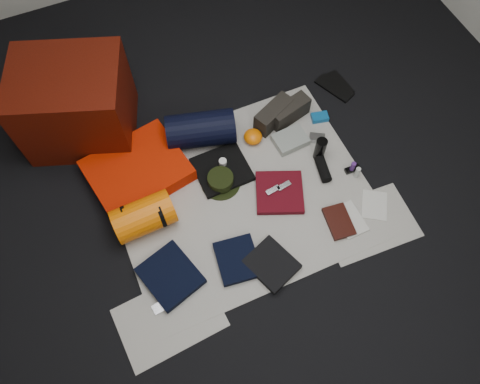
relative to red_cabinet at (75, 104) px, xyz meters
name	(u,v)px	position (x,y,z in m)	size (l,w,h in m)	color
floor	(242,197)	(0.78, -0.92, -0.30)	(4.50, 4.50, 0.02)	black
newspaper_mat	(242,196)	(0.78, -0.92, -0.28)	(1.60, 1.30, 0.01)	beige
newspaper_sheet_front_left	(170,318)	(0.08, -1.47, -0.28)	(0.58, 0.40, 0.00)	beige
newspaper_sheet_front_right	(368,223)	(1.43, -1.42, -0.28)	(0.58, 0.40, 0.00)	beige
red_cabinet	(75,104)	(0.00, 0.00, 0.00)	(0.68, 0.57, 0.57)	#4C0F05
sleeping_pad	(137,170)	(0.22, -0.50, -0.22)	(0.61, 0.50, 0.11)	red
stuff_sack	(144,217)	(0.15, -0.86, -0.17)	(0.22, 0.22, 0.37)	#E96503
sack_strap_left	(128,223)	(0.05, -0.86, -0.17)	(0.22, 0.22, 0.03)	black
sack_strap_right	(159,211)	(0.25, -0.86, -0.17)	(0.22, 0.22, 0.03)	black
navy_duffel	(201,130)	(0.70, -0.41, -0.16)	(0.24, 0.24, 0.46)	black
boonie_brim	(221,183)	(0.69, -0.78, -0.28)	(0.26, 0.26, 0.01)	black
boonie_crown	(221,180)	(0.69, -0.78, -0.23)	(0.17, 0.17, 0.07)	black
hiking_boot_left	(274,114)	(1.22, -0.46, -0.20)	(0.30, 0.11, 0.15)	black
hiking_boot_right	(289,112)	(1.33, -0.49, -0.21)	(0.30, 0.11, 0.15)	black
flip_flop_left	(334,88)	(1.76, -0.38, -0.28)	(0.11, 0.29, 0.02)	black
flip_flop_right	(340,83)	(1.83, -0.36, -0.28)	(0.09, 0.24, 0.01)	black
trousers_navy_a	(170,276)	(0.17, -1.25, -0.25)	(0.29, 0.33, 0.05)	black
trousers_navy_b	(237,260)	(0.58, -1.31, -0.26)	(0.24, 0.28, 0.04)	black
trousers_charcoal	(272,264)	(0.75, -1.42, -0.26)	(0.24, 0.28, 0.04)	black
black_tshirt	(222,169)	(0.73, -0.69, -0.26)	(0.34, 0.32, 0.03)	black
red_shirt	(279,193)	(1.01, -1.01, -0.26)	(0.30, 0.30, 0.04)	#520812
orange_stuff_sack	(253,137)	(1.02, -0.56, -0.24)	(0.13, 0.13, 0.08)	#E96503
first_aid_pouch	(290,140)	(1.25, -0.67, -0.25)	(0.22, 0.17, 0.06)	gray
water_bottle	(320,149)	(1.38, -0.86, -0.19)	(0.07, 0.07, 0.19)	black
speaker	(323,169)	(1.34, -0.97, -0.24)	(0.07, 0.07, 0.18)	black
compact_camera	(317,138)	(1.43, -0.73, -0.26)	(0.10, 0.06, 0.04)	#A3A3A8
cyan_case	(320,117)	(1.53, -0.58, -0.26)	(0.12, 0.07, 0.04)	#0E548E
toiletry_purple	(352,167)	(1.52, -1.04, -0.23)	(0.03, 0.03, 0.09)	#4C2372
toiletry_clear	(357,172)	(1.53, -1.09, -0.23)	(0.03, 0.03, 0.09)	#B4B8B3
paperback_book	(339,222)	(1.26, -1.34, -0.26)	(0.15, 0.22, 0.03)	black
map_booklet	(349,220)	(1.33, -1.35, -0.27)	(0.16, 0.23, 0.01)	beige
map_printout	(374,205)	(1.53, -1.33, -0.28)	(0.16, 0.20, 0.01)	beige
sunglasses	(352,169)	(1.53, -1.04, -0.27)	(0.10, 0.04, 0.03)	black
key_cluster	(158,308)	(0.04, -1.39, -0.27)	(0.06, 0.06, 0.01)	#A3A3A8
tape_roll	(223,162)	(0.75, -0.66, -0.23)	(0.05, 0.05, 0.04)	silver
energy_bar_a	(273,190)	(0.97, -0.99, -0.23)	(0.10, 0.04, 0.01)	#A3A3A8
energy_bar_b	(284,186)	(1.05, -0.99, -0.23)	(0.10, 0.04, 0.01)	#A3A3A8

